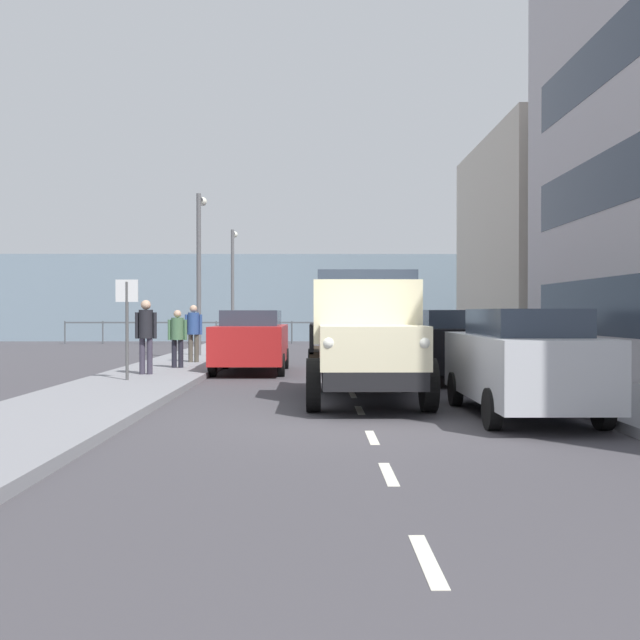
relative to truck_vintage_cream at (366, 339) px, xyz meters
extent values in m
plane|color=#423F44|center=(0.18, -7.72, -1.18)|extent=(80.00, 80.00, 0.00)
cube|color=gray|center=(-4.62, -7.72, -1.10)|extent=(2.65, 36.94, 0.15)
cube|color=gray|center=(4.99, -7.72, -1.10)|extent=(2.65, 36.94, 0.15)
cube|color=silver|center=(0.18, 8.75, -1.17)|extent=(0.12, 1.10, 0.01)
cube|color=silver|center=(0.18, 6.09, -1.17)|extent=(0.12, 1.10, 0.01)
cube|color=silver|center=(0.18, 3.86, -1.17)|extent=(0.12, 1.10, 0.01)
cube|color=silver|center=(0.18, 1.12, -1.17)|extent=(0.12, 1.10, 0.01)
cube|color=silver|center=(0.18, -1.24, -1.17)|extent=(0.12, 1.10, 0.01)
cube|color=silver|center=(0.18, -4.06, -1.17)|extent=(0.12, 1.10, 0.01)
cube|color=silver|center=(0.18, -6.70, -1.17)|extent=(0.12, 1.10, 0.01)
cube|color=silver|center=(0.18, -9.04, -1.17)|extent=(0.12, 1.10, 0.01)
cube|color=silver|center=(0.18, -11.54, -1.17)|extent=(0.12, 1.10, 0.01)
cube|color=silver|center=(0.18, -13.97, -1.17)|extent=(0.12, 1.10, 0.01)
cube|color=silver|center=(0.18, -16.50, -1.17)|extent=(0.12, 1.10, 0.01)
cube|color=silver|center=(0.18, -19.05, -1.17)|extent=(0.12, 1.10, 0.01)
cube|color=silver|center=(0.18, -21.57, -1.17)|extent=(0.12, 1.10, 0.01)
cube|color=beige|center=(-9.61, -16.90, 3.20)|extent=(7.32, 11.08, 8.77)
cube|color=gray|center=(0.18, -29.20, 1.32)|extent=(80.00, 0.80, 5.00)
cylinder|color=#4C5156|center=(-13.82, -25.60, -0.58)|extent=(0.08, 0.08, 1.20)
cylinder|color=#4C5156|center=(-11.82, -25.60, -0.58)|extent=(0.08, 0.08, 1.20)
cylinder|color=#4C5156|center=(-9.82, -25.60, -0.58)|extent=(0.08, 0.08, 1.20)
cylinder|color=#4C5156|center=(-7.82, -25.60, -0.58)|extent=(0.08, 0.08, 1.20)
cylinder|color=#4C5156|center=(-5.82, -25.60, -0.58)|extent=(0.08, 0.08, 1.20)
cylinder|color=#4C5156|center=(-3.82, -25.60, -0.58)|extent=(0.08, 0.08, 1.20)
cylinder|color=#4C5156|center=(-1.82, -25.60, -0.58)|extent=(0.08, 0.08, 1.20)
cylinder|color=#4C5156|center=(0.18, -25.60, -0.58)|extent=(0.08, 0.08, 1.20)
cylinder|color=#4C5156|center=(2.18, -25.60, -0.58)|extent=(0.08, 0.08, 1.20)
cylinder|color=#4C5156|center=(4.18, -25.60, -0.58)|extent=(0.08, 0.08, 1.20)
cylinder|color=#4C5156|center=(6.18, -25.60, -0.58)|extent=(0.08, 0.08, 1.20)
cylinder|color=#4C5156|center=(8.18, -25.60, -0.58)|extent=(0.08, 0.08, 1.20)
cylinder|color=#4C5156|center=(10.18, -25.60, -0.58)|extent=(0.08, 0.08, 1.20)
cylinder|color=#4C5156|center=(12.18, -25.60, -0.58)|extent=(0.08, 0.08, 1.20)
cylinder|color=#4C5156|center=(14.18, -25.60, -0.58)|extent=(0.08, 0.08, 1.20)
cube|color=#4C5156|center=(0.18, -25.60, -0.06)|extent=(28.00, 0.08, 0.08)
cube|color=black|center=(0.00, -0.38, -0.58)|extent=(1.64, 5.60, 0.30)
cube|color=beige|center=(0.00, 1.47, -0.08)|extent=(1.72, 1.90, 0.70)
cube|color=silver|center=(0.00, 2.36, -0.11)|extent=(1.16, 0.08, 0.56)
sphere|color=white|center=(-0.73, 2.36, 0.02)|extent=(0.20, 0.20, 0.20)
sphere|color=white|center=(0.74, 2.36, 0.02)|extent=(0.20, 0.20, 0.20)
cube|color=beige|center=(0.00, -0.04, 0.50)|extent=(1.93, 1.34, 1.15)
cube|color=#2D3847|center=(0.00, -0.04, 0.97)|extent=(1.78, 1.23, 0.56)
cube|color=#2D2319|center=(0.00, -1.72, -0.35)|extent=(2.10, 2.80, 0.16)
cube|color=black|center=(-1.01, -1.72, -0.03)|extent=(0.08, 2.80, 0.56)
cube|color=black|center=(1.01, -1.72, -0.03)|extent=(0.08, 2.80, 0.56)
cylinder|color=black|center=(-0.97, 1.30, -0.73)|extent=(0.24, 0.90, 0.90)
cylinder|color=black|center=(0.97, 1.30, -0.73)|extent=(0.24, 0.90, 0.90)
cylinder|color=black|center=(-0.97, -1.92, -0.73)|extent=(0.24, 0.90, 0.90)
cylinder|color=black|center=(0.97, -1.92, -0.73)|extent=(0.24, 0.90, 0.90)
cube|color=#B7BABF|center=(-2.35, 1.89, -0.38)|extent=(1.65, 4.45, 1.00)
cube|color=#2D3847|center=(-2.35, 2.09, 0.33)|extent=(1.36, 2.45, 0.42)
cylinder|color=black|center=(-1.56, 0.51, -0.88)|extent=(0.18, 0.60, 0.60)
cylinder|color=black|center=(-3.13, 0.51, -0.88)|extent=(0.18, 0.60, 0.60)
cylinder|color=black|center=(-1.56, 3.26, -0.88)|extent=(0.18, 0.60, 0.60)
cylinder|color=black|center=(-3.13, 3.26, -0.88)|extent=(0.18, 0.60, 0.60)
cube|color=black|center=(-2.35, -4.42, -0.38)|extent=(1.76, 4.39, 1.00)
cube|color=#2D3847|center=(-2.35, -4.22, 0.33)|extent=(1.44, 2.42, 0.42)
cylinder|color=black|center=(-1.51, -5.78, -0.88)|extent=(0.18, 0.60, 0.60)
cylinder|color=black|center=(-3.18, -5.78, -0.88)|extent=(0.18, 0.60, 0.60)
cylinder|color=black|center=(-1.51, -3.05, -0.88)|extent=(0.18, 0.60, 0.60)
cylinder|color=black|center=(-3.18, -3.05, -0.88)|extent=(0.18, 0.60, 0.60)
cube|color=slate|center=(-2.35, -10.17, -0.38)|extent=(1.72, 4.45, 1.00)
cube|color=#2D3847|center=(-2.35, -9.97, 0.33)|extent=(1.41, 2.45, 0.42)
cylinder|color=black|center=(-1.53, -11.55, -0.88)|extent=(0.18, 0.60, 0.60)
cylinder|color=black|center=(-3.17, -11.55, -0.88)|extent=(0.18, 0.60, 0.60)
cylinder|color=black|center=(-1.53, -8.79, -0.88)|extent=(0.18, 0.60, 0.60)
cylinder|color=black|center=(-3.17, -8.79, -0.88)|extent=(0.18, 0.60, 0.60)
cube|color=#B21E1E|center=(2.71, -6.86, -0.38)|extent=(1.87, 4.32, 1.00)
cube|color=#2D3847|center=(2.71, -7.06, 0.33)|extent=(1.54, 2.38, 0.42)
cylinder|color=black|center=(1.82, -5.52, -0.88)|extent=(0.18, 0.60, 0.60)
cylinder|color=black|center=(3.60, -5.52, -0.88)|extent=(0.18, 0.60, 0.60)
cylinder|color=black|center=(1.82, -8.19, -0.88)|extent=(0.18, 0.60, 0.60)
cylinder|color=black|center=(3.60, -8.19, -0.88)|extent=(0.18, 0.60, 0.60)
cylinder|color=#383342|center=(4.99, -4.45, -0.59)|extent=(0.14, 0.14, 0.88)
cylinder|color=#383342|center=(5.17, -4.45, -0.59)|extent=(0.14, 0.14, 0.88)
cylinder|color=black|center=(5.08, -4.45, 0.20)|extent=(0.34, 0.34, 0.70)
cylinder|color=black|center=(4.86, -4.45, 0.17)|extent=(0.09, 0.09, 0.64)
cylinder|color=black|center=(5.30, -4.45, 0.17)|extent=(0.09, 0.09, 0.64)
sphere|color=tan|center=(5.08, -4.45, 0.67)|extent=(0.24, 0.24, 0.24)
cylinder|color=black|center=(4.62, -6.60, -0.65)|extent=(0.14, 0.14, 0.76)
cylinder|color=black|center=(4.80, -6.60, -0.65)|extent=(0.14, 0.14, 0.76)
cylinder|color=#47724C|center=(4.71, -6.60, 0.04)|extent=(0.34, 0.34, 0.61)
cylinder|color=#47724C|center=(4.49, -6.60, 0.01)|extent=(0.09, 0.09, 0.56)
cylinder|color=#47724C|center=(4.93, -6.60, 0.01)|extent=(0.09, 0.09, 0.56)
sphere|color=tan|center=(4.71, -6.60, 0.45)|extent=(0.21, 0.21, 0.21)
cylinder|color=#4C473D|center=(4.56, -8.91, -0.61)|extent=(0.14, 0.14, 0.84)
cylinder|color=#4C473D|center=(4.74, -8.91, -0.61)|extent=(0.14, 0.14, 0.84)
cylinder|color=#2D4C8C|center=(4.65, -8.91, 0.15)|extent=(0.34, 0.34, 0.67)
cylinder|color=#2D4C8C|center=(4.43, -8.91, 0.11)|extent=(0.09, 0.09, 0.61)
cylinder|color=#2D4C8C|center=(4.87, -8.91, 0.11)|extent=(0.09, 0.09, 0.61)
sphere|color=tan|center=(4.65, -8.91, 0.60)|extent=(0.23, 0.23, 0.23)
cylinder|color=#59595B|center=(5.05, -12.50, 1.82)|extent=(0.16, 0.16, 5.70)
cylinder|color=#59595B|center=(5.05, -12.95, 4.57)|extent=(0.10, 0.90, 0.10)
sphere|color=silver|center=(5.05, -13.40, 4.52)|extent=(0.32, 0.32, 0.32)
cylinder|color=#59595B|center=(5.01, -22.82, 1.76)|extent=(0.16, 0.16, 5.58)
cylinder|color=#59595B|center=(5.01, -23.27, 4.45)|extent=(0.10, 0.90, 0.10)
sphere|color=silver|center=(5.01, -23.72, 4.40)|extent=(0.32, 0.32, 0.32)
cylinder|color=#4C4C4C|center=(5.16, -2.94, 0.07)|extent=(0.07, 0.07, 2.20)
cube|color=silver|center=(5.16, -2.94, 0.97)|extent=(0.50, 0.04, 0.50)
camera|label=1|loc=(0.93, 13.72, 0.49)|focal=41.73mm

